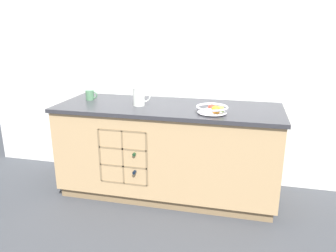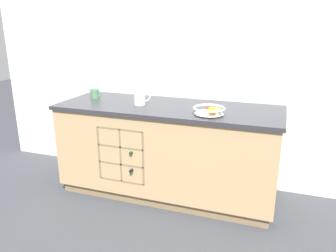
{
  "view_description": "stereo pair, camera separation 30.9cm",
  "coord_description": "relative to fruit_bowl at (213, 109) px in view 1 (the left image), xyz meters",
  "views": [
    {
      "loc": [
        0.69,
        -2.87,
        1.61
      ],
      "look_at": [
        0.0,
        0.0,
        0.69
      ],
      "focal_mm": 35.0,
      "sensor_mm": 36.0,
      "label": 1
    },
    {
      "loc": [
        0.98,
        -2.78,
        1.61
      ],
      "look_at": [
        0.0,
        0.0,
        0.69
      ],
      "focal_mm": 35.0,
      "sensor_mm": 36.0,
      "label": 2
    }
  ],
  "objects": [
    {
      "name": "kitchen_island",
      "position": [
        -0.43,
        0.18,
        -0.48
      ],
      "size": [
        2.08,
        0.77,
        0.89
      ],
      "color": "olive",
      "rests_on": "ground_plane"
    },
    {
      "name": "back_wall",
      "position": [
        -0.43,
        0.61,
        0.35
      ],
      "size": [
        4.44,
        0.06,
        2.55
      ],
      "primitive_type": "cube",
      "color": "silver",
      "rests_on": "ground_plane"
    },
    {
      "name": "fruit_bowl",
      "position": [
        0.0,
        0.0,
        0.0
      ],
      "size": [
        0.27,
        0.27,
        0.08
      ],
      "color": "silver",
      "rests_on": "kitchen_island"
    },
    {
      "name": "ceramic_mug",
      "position": [
        -1.25,
        0.25,
        0.01
      ],
      "size": [
        0.12,
        0.08,
        0.1
      ],
      "color": "#4C7A56",
      "rests_on": "kitchen_island"
    },
    {
      "name": "white_pitcher",
      "position": [
        -0.69,
        0.14,
        0.05
      ],
      "size": [
        0.17,
        0.11,
        0.17
      ],
      "color": "silver",
      "rests_on": "kitchen_island"
    },
    {
      "name": "ground_plane",
      "position": [
        -0.43,
        0.18,
        -0.93
      ],
      "size": [
        14.0,
        14.0,
        0.0
      ],
      "primitive_type": "plane",
      "color": "#383A3F"
    }
  ]
}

